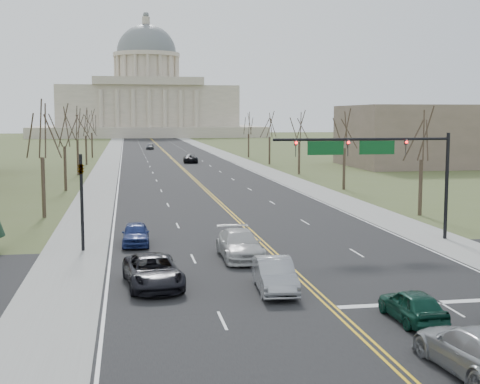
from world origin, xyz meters
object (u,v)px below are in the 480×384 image
object	(u,v)px
signal_mast	(376,155)
car_sb_outer_second	(136,234)
car_sb_outer_lead	(153,271)
car_far_nb	(190,159)
signal_left	(82,191)
car_sb_inner_lead	(275,275)
car_sb_inner_second	(240,245)
car_nb_inner_second	(476,350)
car_nb_inner_lead	(412,305)
car_far_sb	(150,146)

from	to	relation	value
signal_mast	car_sb_outer_second	world-z (taller)	signal_mast
car_sb_outer_lead	car_far_nb	xyz separation A→B (m)	(9.99, 85.86, -0.03)
signal_left	car_sb_inner_lead	size ratio (longest dim) A/B	1.26
signal_mast	car_sb_inner_second	size ratio (longest dim) A/B	2.15
car_sb_inner_lead	car_far_nb	bearing A→B (deg)	90.75
car_sb_outer_second	signal_left	bearing A→B (deg)	-156.70
car_sb_inner_lead	car_sb_inner_second	bearing A→B (deg)	96.70
car_nb_inner_second	car_sb_inner_second	bearing A→B (deg)	-80.45
car_nb_inner_lead	car_sb_inner_lead	bearing A→B (deg)	-52.65
car_nb_inner_lead	car_nb_inner_second	bearing A→B (deg)	85.71
signal_mast	signal_left	bearing A→B (deg)	180.00
car_nb_inner_second	car_far_nb	world-z (taller)	car_nb_inner_second
car_far_sb	car_sb_outer_second	bearing A→B (deg)	-86.37
car_sb_outer_second	car_far_sb	world-z (taller)	car_far_sb
signal_left	car_nb_inner_second	size ratio (longest dim) A/B	1.11
signal_left	car_far_nb	size ratio (longest dim) A/B	1.13
car_nb_inner_second	car_far_nb	distance (m)	98.76
car_nb_inner_lead	car_far_sb	size ratio (longest dim) A/B	0.89
car_sb_outer_lead	car_sb_outer_second	size ratio (longest dim) A/B	1.29
car_sb_inner_lead	car_sb_outer_lead	xyz separation A→B (m)	(-5.68, 1.82, -0.02)
car_sb_inner_lead	car_sb_outer_lead	distance (m)	5.96
signal_left	car_sb_outer_second	distance (m)	4.60
car_sb_inner_second	car_far_nb	size ratio (longest dim) A/B	1.06
car_sb_outer_lead	car_sb_outer_second	distance (m)	10.88
car_sb_outer_second	car_far_sb	size ratio (longest dim) A/B	0.96
car_far_nb	car_nb_inner_second	bearing A→B (deg)	93.10
signal_left	car_far_sb	world-z (taller)	signal_left
signal_mast	car_sb_inner_second	world-z (taller)	signal_mast
car_sb_inner_lead	car_far_nb	xyz separation A→B (m)	(4.31, 87.69, -0.05)
signal_left	car_sb_outer_lead	size ratio (longest dim) A/B	1.08
signal_mast	car_far_nb	size ratio (longest dim) A/B	2.29
car_nb_inner_lead	car_far_nb	size ratio (longest dim) A/B	0.75
car_nb_inner_lead	signal_mast	bearing A→B (deg)	-107.42
car_nb_inner_second	car_sb_inner_second	distance (m)	19.15
car_nb_inner_second	car_sb_outer_second	xyz separation A→B (m)	(-10.55, 23.75, -0.06)
signal_mast	car_sb_inner_lead	size ratio (longest dim) A/B	2.54
car_nb_inner_second	car_sb_outer_lead	distance (m)	16.24
car_nb_inner_second	car_sb_inner_lead	size ratio (longest dim) A/B	1.14
car_sb_outer_lead	car_far_sb	world-z (taller)	car_sb_outer_lead
car_sb_outer_lead	car_far_nb	size ratio (longest dim) A/B	1.04
signal_mast	signal_left	xyz separation A→B (m)	(-18.95, 0.00, -2.05)
car_sb_outer_lead	car_far_nb	distance (m)	86.44
car_sb_inner_second	car_sb_outer_second	world-z (taller)	car_sb_inner_second
signal_mast	car_far_sb	bearing A→B (deg)	94.79
car_sb_inner_lead	car_far_sb	bearing A→B (deg)	94.04
car_sb_outer_lead	car_sb_inner_second	xyz separation A→B (m)	(5.27, 5.70, 0.05)
car_far_nb	car_sb_outer_second	bearing A→B (deg)	85.07
car_nb_inner_lead	car_nb_inner_second	distance (m)	5.51
car_nb_inner_lead	car_far_sb	distance (m)	141.85
signal_mast	car_sb_inner_second	distance (m)	11.58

